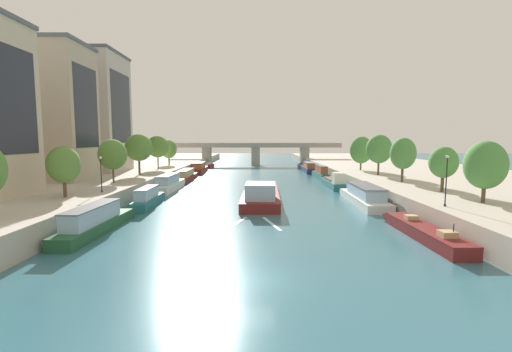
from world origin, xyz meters
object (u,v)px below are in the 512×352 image
at_px(tree_right_third, 486,165).
at_px(tree_right_far, 404,154).
at_px(moored_boat_right_upstream, 365,196).
at_px(tree_right_distant, 362,150).
at_px(tree_right_second, 380,149).
at_px(moored_boat_left_downstream, 149,198).
at_px(moored_boat_right_far, 321,173).
at_px(tree_left_by_lamp, 158,147).
at_px(moored_boat_right_gap_after, 334,182).
at_px(moored_boat_right_near, 309,168).
at_px(tree_left_distant, 113,155).
at_px(moored_boat_left_midway, 200,168).
at_px(moored_boat_right_end, 424,232).
at_px(moored_boat_left_end, 210,166).
at_px(lamppost_right_bank, 447,179).
at_px(bridge_far, 256,151).
at_px(tree_left_end_of_row, 170,149).
at_px(barge_midriver, 262,193).
at_px(tree_left_nearest, 140,148).
at_px(tree_left_far, 65,165).
at_px(moored_boat_right_downstream, 303,166).
at_px(lamppost_left_bank, 102,173).
at_px(moored_boat_left_upstream, 96,221).
at_px(moored_boat_left_lone, 170,184).
at_px(tree_right_nearest, 444,162).
at_px(moored_boat_left_near, 187,176).

xyz_separation_m(tree_right_third, tree_right_far, (-0.97, 17.20, 0.46)).
height_order(moored_boat_right_upstream, tree_right_third, tree_right_third).
bearing_deg(tree_right_distant, tree_right_second, -89.77).
height_order(moored_boat_left_downstream, tree_right_far, tree_right_far).
distance_m(moored_boat_right_upstream, moored_boat_right_far, 30.16).
xyz_separation_m(tree_left_by_lamp, tree_right_distant, (42.18, -2.19, -0.64)).
bearing_deg(tree_left_by_lamp, moored_boat_right_gap_after, -18.26).
bearing_deg(moored_boat_right_upstream, moored_boat_right_near, 90.91).
bearing_deg(tree_left_distant, moored_boat_left_midway, 81.91).
distance_m(moored_boat_right_end, moored_boat_right_near, 61.75).
bearing_deg(moored_boat_left_end, moored_boat_right_upstream, -64.93).
relative_size(tree_right_third, lamppost_right_bank, 1.27).
height_order(moored_boat_left_midway, tree_right_second, tree_right_second).
bearing_deg(tree_left_by_lamp, moored_boat_left_midway, 71.88).
bearing_deg(moored_boat_right_upstream, tree_right_far, 35.88).
bearing_deg(bridge_far, moored_boat_left_midway, -119.20).
xyz_separation_m(moored_boat_right_near, lamppost_right_bank, (3.96, -59.19, 3.83)).
distance_m(tree_left_end_of_row, lamppost_right_bank, 67.10).
distance_m(barge_midriver, moored_boat_left_downstream, 15.53).
xyz_separation_m(tree_left_nearest, tree_right_third, (43.22, -27.79, -1.10)).
bearing_deg(tree_left_end_of_row, tree_right_far, -39.37).
bearing_deg(tree_left_far, lamppost_right_bank, -7.93).
bearing_deg(moored_boat_right_upstream, tree_left_distant, 172.90).
distance_m(moored_boat_right_downstream, lamppost_left_bank, 70.78).
xyz_separation_m(moored_boat_right_gap_after, moored_boat_right_far, (0.31, 13.78, 0.35)).
relative_size(moored_boat_left_end, tree_right_second, 1.47).
xyz_separation_m(moored_boat_left_midway, tree_left_by_lamp, (-5.79, -17.69, 5.97)).
relative_size(moored_boat_left_upstream, moored_boat_right_downstream, 1.31).
bearing_deg(moored_boat_left_lone, tree_left_nearest, 150.64).
bearing_deg(bridge_far, tree_left_by_lamp, -114.99).
bearing_deg(moored_boat_right_far, tree_right_second, -63.64).
bearing_deg(tree_right_nearest, moored_boat_right_far, 103.33).
bearing_deg(tree_left_far, tree_right_distant, 38.98).
bearing_deg(moored_boat_right_downstream, moored_boat_right_upstream, -89.35).
relative_size(tree_left_distant, bridge_far, 0.11).
bearing_deg(tree_left_far, barge_midriver, 29.56).
bearing_deg(tree_right_distant, tree_right_third, -88.40).
distance_m(moored_boat_left_lone, lamppost_left_bank, 18.10).
xyz_separation_m(moored_boat_left_near, moored_boat_right_far, (28.90, 2.75, 0.28)).
height_order(moored_boat_left_end, tree_left_by_lamp, tree_left_by_lamp).
bearing_deg(moored_boat_left_end, tree_right_distant, -45.24).
bearing_deg(moored_boat_left_near, moored_boat_right_downstream, 46.80).
distance_m(moored_boat_left_near, moored_boat_right_far, 29.03).
height_order(barge_midriver, moored_boat_left_downstream, barge_midriver).
relative_size(moored_boat_right_end, tree_left_nearest, 1.81).
bearing_deg(tree_left_distant, tree_right_distant, 26.64).
relative_size(tree_left_nearest, lamppost_left_bank, 1.71).
height_order(moored_boat_right_far, tree_left_end_of_row, tree_left_end_of_row).
bearing_deg(tree_right_far, moored_boat_right_near, 101.01).
height_order(moored_boat_left_end, tree_right_nearest, tree_right_nearest).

